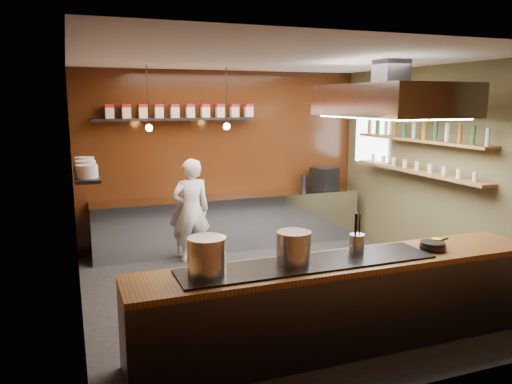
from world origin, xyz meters
name	(u,v)px	position (x,y,z in m)	size (l,w,h in m)	color
floor	(281,291)	(0.00, 0.00, 0.00)	(5.00, 5.00, 0.00)	black
back_wall	(224,159)	(0.00, 2.50, 1.50)	(5.00, 5.00, 0.00)	#341809
left_wall	(75,192)	(-2.50, 0.00, 1.50)	(5.00, 5.00, 0.00)	#341809
right_wall	(439,170)	(2.50, 0.00, 1.50)	(5.00, 5.00, 0.00)	brown
ceiling	(283,59)	(0.00, 0.00, 3.00)	(5.00, 5.00, 0.00)	silver
window_pane	(372,135)	(2.45, 1.70, 1.90)	(1.00, 1.00, 0.00)	white
prep_counter	(231,221)	(0.00, 2.17, 0.45)	(4.60, 0.65, 0.90)	silver
pass_counter	(343,302)	(0.00, -1.60, 0.47)	(4.40, 0.72, 0.94)	#38383D
tin_shelf	(174,119)	(-0.90, 2.36, 2.20)	(2.60, 0.26, 0.04)	black
plate_shelf	(86,175)	(-2.34, 1.00, 1.55)	(0.30, 1.40, 0.04)	black
bottle_shelf_upper	(419,140)	(2.34, 0.30, 1.92)	(0.26, 2.80, 0.04)	olive
bottle_shelf_lower	(417,171)	(2.34, 0.30, 1.45)	(0.26, 2.80, 0.04)	olive
extractor_hood	(390,100)	(1.30, -0.40, 2.51)	(1.20, 2.00, 0.72)	#38383D
pendant_left	(149,124)	(-1.40, 1.70, 2.15)	(0.10, 0.10, 0.95)	black
pendant_right	(227,123)	(-0.20, 1.70, 2.15)	(0.10, 0.10, 0.95)	black
storage_tins	(182,111)	(-0.75, 2.36, 2.33)	(2.43, 0.13, 0.22)	beige
plate_stacks	(86,167)	(-2.34, 1.00, 1.65)	(0.26, 1.16, 0.16)	silver
bottles	(419,131)	(2.34, 0.30, 2.06)	(0.06, 2.66, 0.24)	silver
wine_glasses	(417,166)	(2.34, 0.30, 1.53)	(0.07, 2.37, 0.13)	silver
stockpot_large	(207,256)	(-1.42, -1.58, 1.11)	(0.36, 0.36, 0.35)	silver
stockpot_small	(294,248)	(-0.55, -1.57, 1.10)	(0.34, 0.34, 0.32)	silver
utensil_crock	(357,244)	(0.19, -1.51, 1.04)	(0.16, 0.16, 0.20)	silver
frying_pan	(433,245)	(1.06, -1.64, 0.97)	(0.43, 0.28, 0.07)	black
butter_jar	(436,243)	(1.16, -1.57, 0.97)	(0.11, 0.11, 0.10)	yellow
espresso_machine	(324,178)	(1.81, 2.19, 1.10)	(0.40, 0.38, 0.40)	black
chef	(191,210)	(-0.80, 1.66, 0.81)	(0.59, 0.39, 1.62)	white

